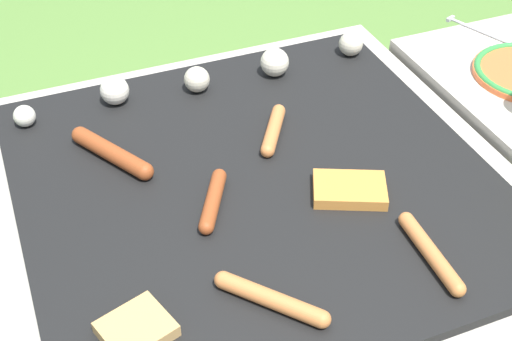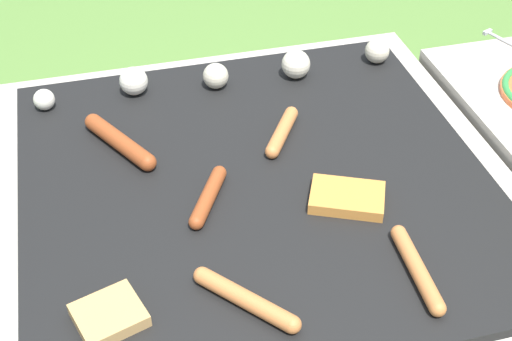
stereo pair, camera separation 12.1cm
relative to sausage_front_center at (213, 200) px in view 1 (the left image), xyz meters
name	(u,v)px [view 1 (the left image)]	position (x,y,z in m)	size (l,w,h in m)	color
ground_plane	(256,335)	(0.09, 0.04, -0.45)	(14.00, 14.00, 0.00)	#567F38
grill	(256,266)	(0.09, 0.04, -0.23)	(0.90, 0.90, 0.43)	#B2AA9E
side_ledge	(501,153)	(0.74, 0.15, -0.23)	(0.38, 0.45, 0.43)	#B2AA9E
sausage_mid_right	(271,299)	(0.01, -0.23, 0.00)	(0.13, 0.14, 0.03)	#C6753D
sausage_front_center	(213,200)	(0.00, 0.00, 0.00)	(0.09, 0.13, 0.03)	#93421E
sausage_front_right	(112,153)	(-0.13, 0.18, 0.00)	(0.11, 0.18, 0.03)	#93421E
sausage_front_left	(273,130)	(0.17, 0.14, 0.00)	(0.09, 0.13, 0.03)	#C6753D
sausage_mid_left	(431,253)	(0.27, -0.23, 0.00)	(0.03, 0.18, 0.02)	#C6753D
bread_slice_right	(350,190)	(0.22, -0.06, 0.00)	(0.14, 0.12, 0.02)	#D18438
bread_slice_center	(136,329)	(-0.18, -0.20, 0.00)	(0.11, 0.11, 0.02)	tan
mushroom_row	(215,73)	(0.13, 0.35, 0.01)	(0.74, 0.08, 0.06)	silver
fork_utensil	(483,32)	(0.76, 0.32, -0.01)	(0.09, 0.20, 0.01)	silver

